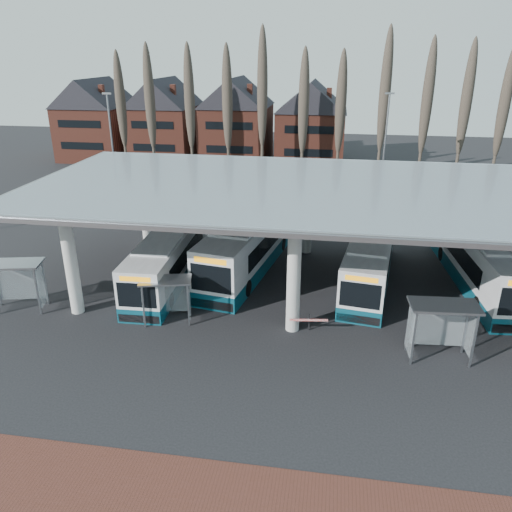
% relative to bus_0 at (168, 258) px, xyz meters
% --- Properties ---
extents(ground, '(140.00, 140.00, 0.00)m').
position_rel_bus_0_xyz_m(ground, '(8.27, -7.35, -1.47)').
color(ground, black).
rests_on(ground, ground).
extents(station_canopy, '(32.00, 16.00, 6.34)m').
position_rel_bus_0_xyz_m(station_canopy, '(8.27, 0.65, 4.21)').
color(station_canopy, '#BAB9B5').
rests_on(station_canopy, ground).
extents(poplar_row, '(45.10, 1.10, 14.50)m').
position_rel_bus_0_xyz_m(poplar_row, '(8.27, 25.65, 7.31)').
color(poplar_row, '#473D33').
rests_on(poplar_row, ground).
extents(townhouse_row, '(36.80, 10.30, 12.25)m').
position_rel_bus_0_xyz_m(townhouse_row, '(-7.48, 36.65, 4.47)').
color(townhouse_row, brown).
rests_on(townhouse_row, ground).
extents(lamp_post_a, '(0.80, 0.16, 10.17)m').
position_rel_bus_0_xyz_m(lamp_post_a, '(-9.73, 14.65, 3.87)').
color(lamp_post_a, slate).
rests_on(lamp_post_a, ground).
extents(lamp_post_b, '(0.80, 0.16, 10.17)m').
position_rel_bus_0_xyz_m(lamp_post_b, '(14.27, 18.65, 3.87)').
color(lamp_post_b, slate).
rests_on(lamp_post_b, ground).
extents(bus_0, '(2.75, 11.28, 3.11)m').
position_rel_bus_0_xyz_m(bus_0, '(0.00, 0.00, 0.00)').
color(bus_0, white).
rests_on(bus_0, ground).
extents(bus_1, '(4.79, 13.08, 3.56)m').
position_rel_bus_0_xyz_m(bus_1, '(4.70, 2.80, 0.21)').
color(bus_1, white).
rests_on(bus_1, ground).
extents(bus_2, '(4.00, 11.56, 3.15)m').
position_rel_bus_0_xyz_m(bus_2, '(12.49, 1.79, 0.02)').
color(bus_2, white).
rests_on(bus_2, ground).
extents(bus_3, '(3.64, 12.58, 3.45)m').
position_rel_bus_0_xyz_m(bus_3, '(19.16, 2.56, 0.16)').
color(bus_3, white).
rests_on(bus_3, ground).
extents(shelter_0, '(3.34, 2.18, 2.86)m').
position_rel_bus_0_xyz_m(shelter_0, '(-7.07, -4.98, 0.61)').
color(shelter_0, gray).
rests_on(shelter_0, ground).
extents(shelter_1, '(2.92, 1.93, 2.49)m').
position_rel_bus_0_xyz_m(shelter_1, '(1.56, -4.96, 0.34)').
color(shelter_1, gray).
rests_on(shelter_1, ground).
extents(shelter_2, '(3.20, 1.76, 2.88)m').
position_rel_bus_0_xyz_m(shelter_2, '(15.27, -6.30, 0.63)').
color(shelter_2, gray).
rests_on(shelter_2, ground).
extents(barrier, '(1.93, 0.66, 0.97)m').
position_rel_bus_0_xyz_m(barrier, '(9.14, -5.15, -0.72)').
color(barrier, black).
rests_on(barrier, ground).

